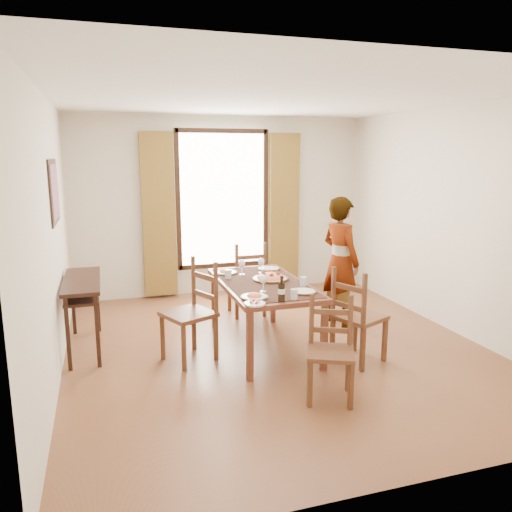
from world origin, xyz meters
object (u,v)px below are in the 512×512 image
object	(u,v)px
console_table	(82,289)
pasta_platter	(271,276)
dining_table	(263,288)
man	(340,261)

from	to	relation	value
console_table	pasta_platter	world-z (taller)	pasta_platter
dining_table	pasta_platter	xyz separation A→B (m)	(0.11, 0.06, 0.12)
console_table	dining_table	xyz separation A→B (m)	(1.90, -0.54, 0.00)
dining_table	pasta_platter	bearing A→B (deg)	29.63
pasta_platter	console_table	bearing A→B (deg)	166.57
man	dining_table	bearing A→B (deg)	97.13
pasta_platter	man	bearing A→B (deg)	21.66
console_table	man	distance (m)	3.08
dining_table	pasta_platter	world-z (taller)	pasta_platter
dining_table	console_table	bearing A→B (deg)	164.14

